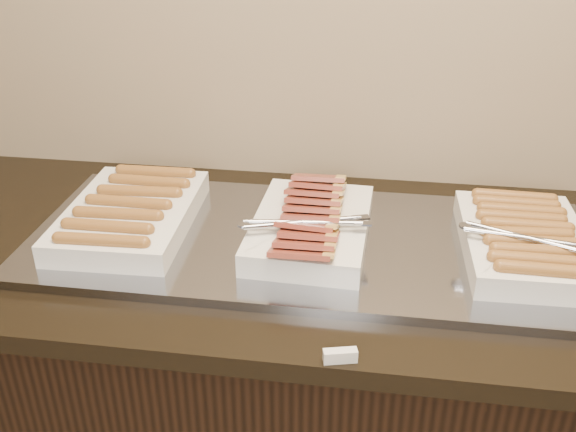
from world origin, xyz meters
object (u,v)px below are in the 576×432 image
(counter, at_px, (311,401))
(warming_tray, at_px, (311,242))
(dish_left, at_px, (131,213))
(dish_center, at_px, (310,225))
(dish_right, at_px, (525,240))

(counter, distance_m, warming_tray, 0.46)
(dish_left, xyz_separation_m, dish_center, (0.40, -0.00, 0.01))
(counter, relative_size, dish_center, 5.49)
(dish_left, xyz_separation_m, dish_right, (0.83, -0.00, 0.00))
(warming_tray, bearing_deg, dish_left, 180.00)
(dish_center, bearing_deg, dish_left, -178.45)
(warming_tray, relative_size, dish_center, 3.20)
(dish_left, distance_m, dish_center, 0.40)
(dish_center, height_order, dish_right, dish_center)
(warming_tray, height_order, dish_center, dish_center)
(counter, xyz_separation_m, dish_right, (0.43, -0.00, 0.50))
(warming_tray, height_order, dish_left, dish_left)
(warming_tray, bearing_deg, dish_center, -101.37)
(counter, bearing_deg, dish_center, -155.91)
(warming_tray, relative_size, dish_right, 3.28)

